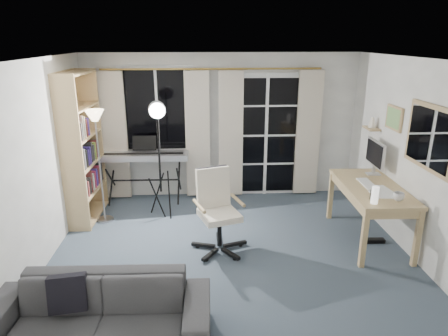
# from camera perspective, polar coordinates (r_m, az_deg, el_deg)

# --- Properties ---
(floor) EXTENTS (4.50, 4.00, 0.02)m
(floor) POSITION_cam_1_polar(r_m,az_deg,el_deg) (5.27, 0.88, -11.79)
(floor) COLOR #384551
(floor) RESTS_ON ground
(window) EXTENTS (1.20, 0.08, 1.40)m
(window) POSITION_cam_1_polar(r_m,az_deg,el_deg) (6.66, -9.52, 8.21)
(window) COLOR white
(window) RESTS_ON floor
(french_door) EXTENTS (1.32, 0.09, 2.11)m
(french_door) POSITION_cam_1_polar(r_m,az_deg,el_deg) (6.81, 5.97, 4.50)
(french_door) COLOR white
(french_door) RESTS_ON floor
(curtains) EXTENTS (3.60, 0.07, 2.13)m
(curtains) POSITION_cam_1_polar(r_m,az_deg,el_deg) (6.62, -1.51, 4.80)
(curtains) COLOR gold
(curtains) RESTS_ON floor
(bookshelf) EXTENTS (0.38, 1.03, 2.19)m
(bookshelf) POSITION_cam_1_polar(r_m,az_deg,el_deg) (6.18, -20.04, 2.18)
(bookshelf) COLOR #A37F56
(bookshelf) RESTS_ON floor
(torchiere_lamp) EXTENTS (0.34, 0.34, 1.67)m
(torchiere_lamp) POSITION_cam_1_polar(r_m,az_deg,el_deg) (5.89, -17.76, 4.79)
(torchiere_lamp) COLOR #B2B2B7
(torchiere_lamp) RESTS_ON floor
(keyboard_piano) EXTENTS (1.43, 0.71, 1.03)m
(keyboard_piano) POSITION_cam_1_polar(r_m,az_deg,el_deg) (6.58, -11.34, 1.55)
(keyboard_piano) COLOR black
(keyboard_piano) RESTS_ON floor
(studio_light) EXTENTS (0.36, 0.36, 1.81)m
(studio_light) POSITION_cam_1_polar(r_m,az_deg,el_deg) (5.77, -9.45, 6.22)
(studio_light) COLOR black
(studio_light) RESTS_ON floor
(office_chair) EXTENTS (0.73, 0.70, 1.06)m
(office_chair) POSITION_cam_1_polar(r_m,az_deg,el_deg) (5.10, -1.17, -4.96)
(office_chair) COLOR black
(office_chair) RESTS_ON floor
(desk) EXTENTS (0.77, 1.47, 0.77)m
(desk) POSITION_cam_1_polar(r_m,az_deg,el_deg) (5.60, 20.34, -3.33)
(desk) COLOR tan
(desk) RESTS_ON floor
(monitor) EXTENTS (0.19, 0.56, 0.49)m
(monitor) POSITION_cam_1_polar(r_m,az_deg,el_deg) (5.95, 20.80, 1.81)
(monitor) COLOR silver
(monitor) RESTS_ON desk
(desk_clutter) EXTENTS (0.47, 0.88, 0.98)m
(desk_clutter) POSITION_cam_1_polar(r_m,az_deg,el_deg) (5.41, 20.53, -4.95)
(desk_clutter) COLOR white
(desk_clutter) RESTS_ON desk
(mug) EXTENTS (0.13, 0.10, 0.13)m
(mug) POSITION_cam_1_polar(r_m,az_deg,el_deg) (5.17, 23.70, -3.64)
(mug) COLOR silver
(mug) RESTS_ON desk
(wall_mirror) EXTENTS (0.04, 0.94, 0.74)m
(wall_mirror) POSITION_cam_1_polar(r_m,az_deg,el_deg) (5.05, 27.40, 3.84)
(wall_mirror) COLOR #A37F56
(wall_mirror) RESTS_ON floor
(framed_print) EXTENTS (0.03, 0.42, 0.32)m
(framed_print) POSITION_cam_1_polar(r_m,az_deg,el_deg) (5.81, 23.14, 6.58)
(framed_print) COLOR #A37F56
(framed_print) RESTS_ON floor
(wall_shelf) EXTENTS (0.16, 0.30, 0.18)m
(wall_shelf) POSITION_cam_1_polar(r_m,az_deg,el_deg) (6.26, 20.38, 5.85)
(wall_shelf) COLOR #A37F56
(wall_shelf) RESTS_ON floor
(sofa) EXTENTS (1.98, 0.63, 0.77)m
(sofa) POSITION_cam_1_polar(r_m,az_deg,el_deg) (3.86, -17.65, -18.24)
(sofa) COLOR #313133
(sofa) RESTS_ON floor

